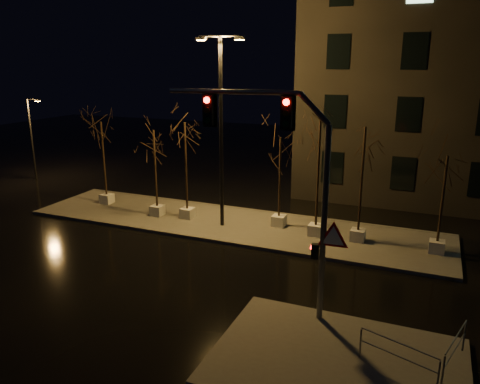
% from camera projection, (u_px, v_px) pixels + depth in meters
% --- Properties ---
extents(ground, '(90.00, 90.00, 0.00)m').
position_uv_depth(ground, '(171.00, 271.00, 19.17)').
color(ground, black).
rests_on(ground, ground).
extents(median, '(22.00, 5.00, 0.15)m').
position_uv_depth(median, '(230.00, 224.00, 24.48)').
color(median, '#4C4A44').
rests_on(median, ground).
extents(sidewalk_corner, '(7.00, 5.00, 0.15)m').
position_uv_depth(sidewalk_corner, '(337.00, 361.00, 13.26)').
color(sidewalk_corner, '#4C4A44').
rests_on(sidewalk_corner, ground).
extents(tree_0, '(1.80, 1.80, 4.96)m').
position_uv_depth(tree_0, '(102.00, 140.00, 26.81)').
color(tree_0, beige).
rests_on(tree_0, median).
extents(tree_1, '(1.80, 1.80, 4.80)m').
position_uv_depth(tree_1, '(154.00, 150.00, 24.65)').
color(tree_1, beige).
rests_on(tree_1, median).
extents(tree_2, '(1.80, 1.80, 5.28)m').
position_uv_depth(tree_2, '(185.00, 144.00, 24.10)').
color(tree_2, beige).
rests_on(tree_2, median).
extents(tree_3, '(1.80, 1.80, 4.69)m').
position_uv_depth(tree_3, '(280.00, 158.00, 23.01)').
color(tree_3, beige).
rests_on(tree_3, median).
extents(tree_4, '(1.80, 1.80, 5.84)m').
position_uv_depth(tree_4, '(319.00, 145.00, 21.48)').
color(tree_4, beige).
rests_on(tree_4, median).
extents(tree_5, '(1.80, 1.80, 5.49)m').
position_uv_depth(tree_5, '(364.00, 153.00, 20.86)').
color(tree_5, beige).
rests_on(tree_5, median).
extents(tree_6, '(1.80, 1.80, 4.45)m').
position_uv_depth(tree_6, '(445.00, 178.00, 19.71)').
color(tree_6, beige).
rests_on(tree_6, median).
extents(traffic_signal_mast, '(5.98, 0.52, 7.30)m').
position_uv_depth(traffic_signal_mast, '(288.00, 173.00, 14.45)').
color(traffic_signal_mast, '#56585D').
rests_on(traffic_signal_mast, sidewalk_corner).
extents(streetlight_main, '(2.33, 0.63, 9.30)m').
position_uv_depth(streetlight_main, '(221.00, 120.00, 22.64)').
color(streetlight_main, black).
rests_on(streetlight_main, median).
extents(streetlight_far, '(1.13, 0.29, 5.77)m').
position_uv_depth(streetlight_far, '(32.00, 135.00, 33.40)').
color(streetlight_far, black).
rests_on(streetlight_far, ground).
extents(guard_rail_a, '(2.09, 0.78, 0.96)m').
position_uv_depth(guard_rail_a, '(398.00, 353.00, 12.46)').
color(guard_rail_a, '#56585D').
rests_on(guard_rail_a, sidewalk_corner).
extents(guard_rail_b, '(0.62, 2.02, 0.99)m').
position_uv_depth(guard_rail_b, '(455.00, 347.00, 12.69)').
color(guard_rail_b, '#56585D').
rests_on(guard_rail_b, sidewalk_corner).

